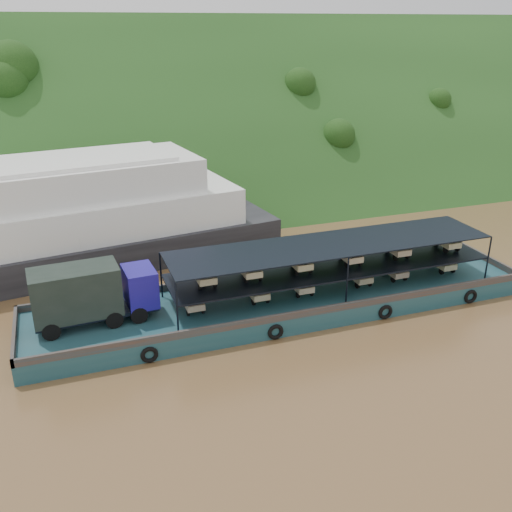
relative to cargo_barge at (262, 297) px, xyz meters
name	(u,v)px	position (x,y,z in m)	size (l,w,h in m)	color
ground	(297,310)	(2.52, -0.29, -1.26)	(160.00, 160.00, 0.00)	brown
hillside	(183,184)	(2.52, 35.71, -1.26)	(140.00, 28.00, 28.00)	#193714
cargo_barge	(262,297)	(0.00, 0.00, 0.00)	(35.00, 7.18, 5.02)	#143E48
passenger_ferry	(11,226)	(-16.12, 13.71, 2.52)	(44.21, 16.74, 8.73)	black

